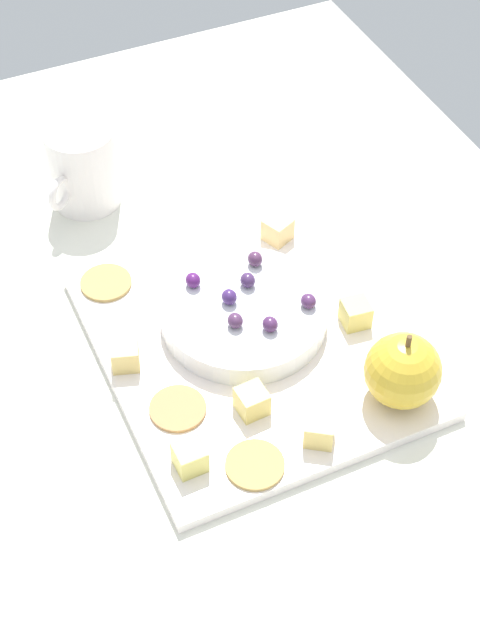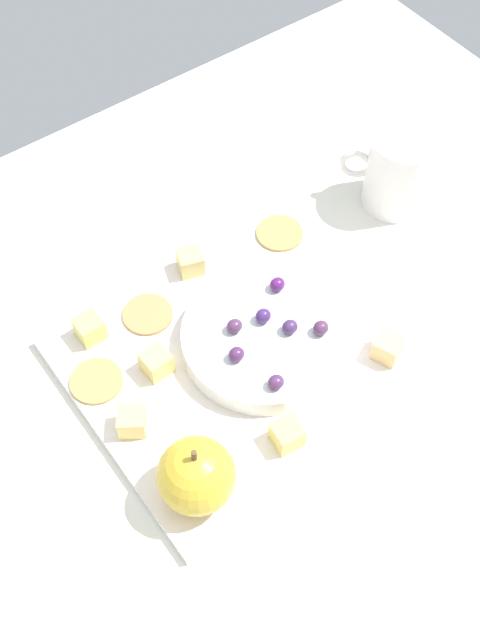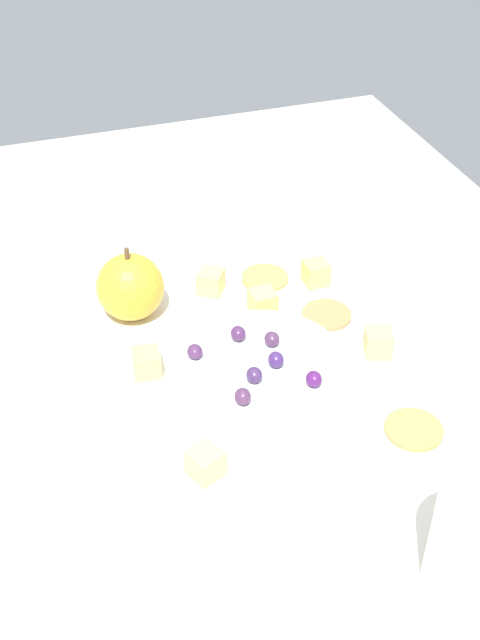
{
  "view_description": "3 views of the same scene",
  "coord_description": "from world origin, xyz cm",
  "px_view_note": "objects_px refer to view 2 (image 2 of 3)",
  "views": [
    {
      "loc": [
        54.14,
        -25.22,
        76.61
      ],
      "look_at": [
        -3.04,
        0.72,
        6.92
      ],
      "focal_mm": 53.7,
      "sensor_mm": 36.0,
      "label": 1
    },
    {
      "loc": [
        24.18,
        37.69,
        75.31
      ],
      "look_at": [
        -3.64,
        -0.51,
        7.21
      ],
      "focal_mm": 45.44,
      "sensor_mm": 36.0,
      "label": 2
    },
    {
      "loc": [
        -60.75,
        22.76,
        58.49
      ],
      "look_at": [
        0.36,
        2.32,
        8.41
      ],
      "focal_mm": 46.16,
      "sensor_mm": 36.0,
      "label": 3
    }
  ],
  "objects_px": {
    "cheese_cube_2": "(388,348)",
    "cup": "(399,170)",
    "cracker_2": "(148,314)",
    "grape_2": "(263,316)",
    "grape_0": "(277,284)",
    "grape_5": "(276,382)",
    "cracker_1": "(280,233)",
    "cracker_0": "(96,381)",
    "platter": "(239,360)",
    "cheese_cube_3": "(190,262)",
    "grape_3": "(237,328)",
    "cheese_cube_4": "(156,363)",
    "grape_4": "(236,354)",
    "cheese_cube_0": "(286,436)",
    "serving_dish": "(263,339)",
    "apple_whole": "(196,476)",
    "grape_6": "(290,327)",
    "grape_1": "(321,328)",
    "cheese_cube_1": "(90,329)",
    "cheese_cube_5": "(132,421)"
  },
  "relations": [
    {
      "from": "cracker_0",
      "to": "grape_2",
      "type": "height_order",
      "value": "grape_2"
    },
    {
      "from": "platter",
      "to": "cheese_cube_3",
      "type": "xyz_separation_m",
      "value": [
        -0.02,
        -0.12,
        0.02
      ]
    },
    {
      "from": "cheese_cube_4",
      "to": "grape_4",
      "type": "relative_size",
      "value": 1.6
    },
    {
      "from": "cheese_cube_3",
      "to": "grape_6",
      "type": "relative_size",
      "value": 1.6
    },
    {
      "from": "cracker_1",
      "to": "grape_2",
      "type": "distance_m",
      "value": 0.14
    },
    {
      "from": "grape_0",
      "to": "grape_5",
      "type": "bearing_deg",
      "value": 51.79
    },
    {
      "from": "cracker_2",
      "to": "grape_6",
      "type": "height_order",
      "value": "grape_6"
    },
    {
      "from": "cracker_1",
      "to": "cup",
      "type": "height_order",
      "value": "cup"
    },
    {
      "from": "cheese_cube_5",
      "to": "grape_6",
      "type": "distance_m",
      "value": 0.18
    },
    {
      "from": "grape_3",
      "to": "cup",
      "type": "relative_size",
      "value": 0.17
    },
    {
      "from": "cheese_cube_1",
      "to": "apple_whole",
      "type": "bearing_deg",
      "value": 87.88
    },
    {
      "from": "cracker_0",
      "to": "cracker_1",
      "type": "bearing_deg",
      "value": -170.18
    },
    {
      "from": "grape_0",
      "to": "grape_3",
      "type": "relative_size",
      "value": 1.0
    },
    {
      "from": "apple_whole",
      "to": "cheese_cube_4",
      "type": "height_order",
      "value": "apple_whole"
    },
    {
      "from": "grape_6",
      "to": "cup",
      "type": "xyz_separation_m",
      "value": [
        -0.24,
        -0.1,
        0.0
      ]
    },
    {
      "from": "cheese_cube_2",
      "to": "grape_4",
      "type": "bearing_deg",
      "value": -28.76
    },
    {
      "from": "cracker_1",
      "to": "apple_whole",
      "type": "bearing_deg",
      "value": 38.88
    },
    {
      "from": "cracker_0",
      "to": "serving_dish",
      "type": "bearing_deg",
      "value": 158.69
    },
    {
      "from": "cracker_1",
      "to": "grape_2",
      "type": "height_order",
      "value": "grape_2"
    },
    {
      "from": "cheese_cube_1",
      "to": "cheese_cube_4",
      "type": "distance_m",
      "value": 0.08
    },
    {
      "from": "cracker_1",
      "to": "cup",
      "type": "distance_m",
      "value": 0.16
    },
    {
      "from": "cheese_cube_5",
      "to": "grape_1",
      "type": "xyz_separation_m",
      "value": [
        -0.21,
        0.03,
        0.02
      ]
    },
    {
      "from": "apple_whole",
      "to": "cheese_cube_2",
      "type": "relative_size",
      "value": 2.72
    },
    {
      "from": "cheese_cube_2",
      "to": "cup",
      "type": "xyz_separation_m",
      "value": [
        -0.16,
        -0.17,
        0.02
      ]
    },
    {
      "from": "apple_whole",
      "to": "grape_6",
      "type": "height_order",
      "value": "apple_whole"
    },
    {
      "from": "cheese_cube_3",
      "to": "grape_3",
      "type": "relative_size",
      "value": 1.6
    },
    {
      "from": "cheese_cube_2",
      "to": "grape_6",
      "type": "height_order",
      "value": "grape_6"
    },
    {
      "from": "cheese_cube_2",
      "to": "cheese_cube_4",
      "type": "relative_size",
      "value": 1.0
    },
    {
      "from": "cheese_cube_5",
      "to": "grape_1",
      "type": "height_order",
      "value": "grape_1"
    },
    {
      "from": "platter",
      "to": "cracker_0",
      "type": "distance_m",
      "value": 0.15
    },
    {
      "from": "cheese_cube_0",
      "to": "cheese_cube_1",
      "type": "xyz_separation_m",
      "value": [
        0.09,
        -0.22,
        0.0
      ]
    },
    {
      "from": "cracker_1",
      "to": "cracker_0",
      "type": "bearing_deg",
      "value": 9.82
    },
    {
      "from": "cracker_2",
      "to": "grape_1",
      "type": "distance_m",
      "value": 0.19
    },
    {
      "from": "cheese_cube_4",
      "to": "grape_4",
      "type": "distance_m",
      "value": 0.08
    },
    {
      "from": "apple_whole",
      "to": "cheese_cube_3",
      "type": "relative_size",
      "value": 2.72
    },
    {
      "from": "cheese_cube_2",
      "to": "grape_5",
      "type": "xyz_separation_m",
      "value": [
        0.12,
        -0.03,
        0.02
      ]
    },
    {
      "from": "serving_dish",
      "to": "grape_6",
      "type": "relative_size",
      "value": 10.11
    },
    {
      "from": "cracker_2",
      "to": "grape_2",
      "type": "distance_m",
      "value": 0.13
    },
    {
      "from": "cracker_2",
      "to": "grape_1",
      "type": "relative_size",
      "value": 3.24
    },
    {
      "from": "platter",
      "to": "cup",
      "type": "relative_size",
      "value": 3.34
    },
    {
      "from": "cheese_cube_0",
      "to": "serving_dish",
      "type": "bearing_deg",
      "value": -115.71
    },
    {
      "from": "cheese_cube_0",
      "to": "grape_6",
      "type": "xyz_separation_m",
      "value": [
        -0.07,
        -0.09,
        0.02
      ]
    },
    {
      "from": "cracker_2",
      "to": "grape_6",
      "type": "bearing_deg",
      "value": 130.11
    },
    {
      "from": "cup",
      "to": "cracker_0",
      "type": "bearing_deg",
      "value": 2.5
    },
    {
      "from": "cracker_1",
      "to": "grape_6",
      "type": "height_order",
      "value": "grape_6"
    },
    {
      "from": "cracker_1",
      "to": "grape_2",
      "type": "relative_size",
      "value": 3.24
    },
    {
      "from": "cheese_cube_3",
      "to": "grape_0",
      "type": "height_order",
      "value": "grape_0"
    },
    {
      "from": "cracker_1",
      "to": "grape_1",
      "type": "relative_size",
      "value": 3.24
    },
    {
      "from": "cheese_cube_2",
      "to": "cup",
      "type": "distance_m",
      "value": 0.23
    },
    {
      "from": "platter",
      "to": "grape_5",
      "type": "xyz_separation_m",
      "value": [
        -0.0,
        0.06,
        0.04
      ]
    }
  ]
}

